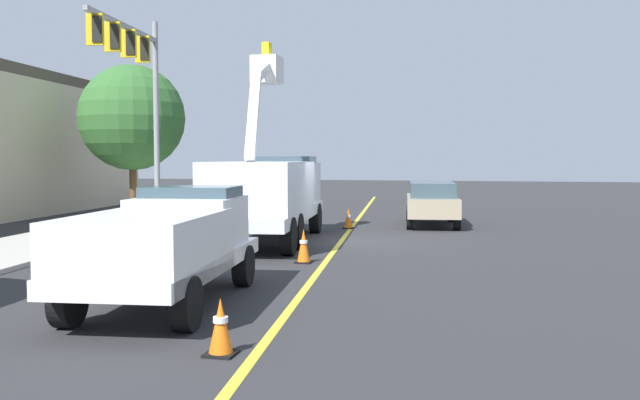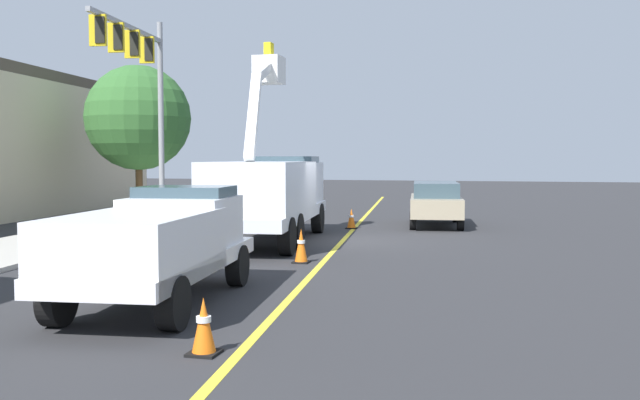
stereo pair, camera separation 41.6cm
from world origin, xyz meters
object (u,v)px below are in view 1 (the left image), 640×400
object	(u,v)px
passing_minivan	(432,201)
traffic_cone_leading	(221,327)
service_pickup_truck	(167,242)
traffic_cone_mid_front	(304,246)
traffic_cone_mid_rear	(348,219)
utility_bucket_truck	(269,191)
traffic_signal_mast	(136,72)

from	to	relation	value
passing_minivan	traffic_cone_leading	xyz separation A→B (m)	(-18.41, 1.45, -0.59)
service_pickup_truck	traffic_cone_mid_front	bearing A→B (deg)	-12.28
service_pickup_truck	traffic_cone_leading	bearing A→B (deg)	-142.39
traffic_cone_leading	traffic_cone_mid_front	distance (m)	8.04
traffic_cone_leading	traffic_cone_mid_rear	size ratio (longest dim) A/B	1.03
passing_minivan	traffic_cone_mid_rear	xyz separation A→B (m)	(-1.94, 2.94, -0.60)
traffic_cone_leading	traffic_cone_mid_rear	world-z (taller)	traffic_cone_leading
utility_bucket_truck	traffic_signal_mast	world-z (taller)	traffic_signal_mast
passing_minivan	traffic_cone_leading	bearing A→B (deg)	175.49
traffic_cone_leading	traffic_cone_mid_front	bearing A→B (deg)	6.95
service_pickup_truck	passing_minivan	bearing A→B (deg)	-12.82
traffic_cone_mid_front	traffic_signal_mast	world-z (taller)	traffic_signal_mast
service_pickup_truck	traffic_signal_mast	bearing A→B (deg)	30.44
service_pickup_truck	traffic_cone_mid_front	distance (m)	5.41
utility_bucket_truck	traffic_cone_mid_rear	world-z (taller)	utility_bucket_truck
utility_bucket_truck	traffic_cone_leading	world-z (taller)	utility_bucket_truck
traffic_cone_mid_rear	passing_minivan	bearing A→B (deg)	-56.60
service_pickup_truck	passing_minivan	world-z (taller)	service_pickup_truck
traffic_signal_mast	passing_minivan	bearing A→B (deg)	-69.90
passing_minivan	traffic_cone_mid_rear	bearing A→B (deg)	123.40
passing_minivan	traffic_cone_mid_front	size ratio (longest dim) A/B	5.78
traffic_cone_mid_rear	traffic_cone_mid_front	bearing A→B (deg)	-176.52
traffic_cone_mid_front	traffic_cone_mid_rear	size ratio (longest dim) A/B	1.15
service_pickup_truck	passing_minivan	distance (m)	16.06
utility_bucket_truck	traffic_cone_leading	size ratio (longest dim) A/B	10.90
traffic_cone_leading	traffic_signal_mast	distance (m)	17.98
traffic_cone_leading	utility_bucket_truck	bearing A→B (deg)	14.78
traffic_cone_mid_front	traffic_cone_mid_rear	xyz separation A→B (m)	(8.48, 0.52, -0.05)
utility_bucket_truck	traffic_cone_leading	distance (m)	12.44
service_pickup_truck	traffic_signal_mast	world-z (taller)	traffic_signal_mast
passing_minivan	traffic_cone_mid_front	xyz separation A→B (m)	(-10.42, 2.42, -0.55)
traffic_cone_leading	traffic_cone_mid_front	world-z (taller)	traffic_cone_mid_front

